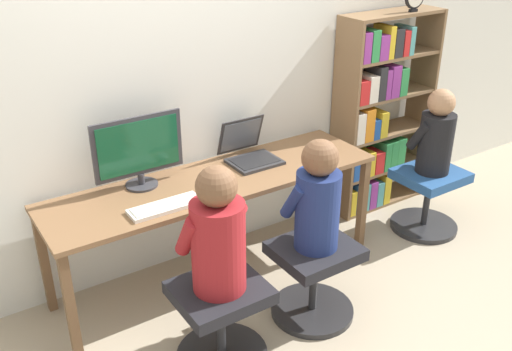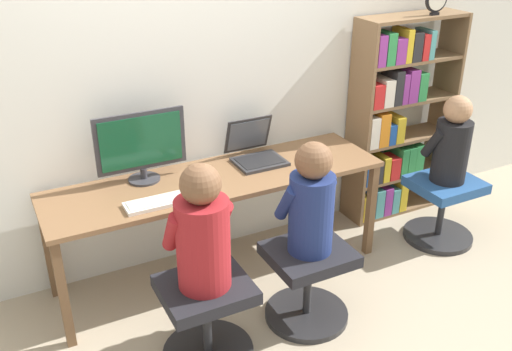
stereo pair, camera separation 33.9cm
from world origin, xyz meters
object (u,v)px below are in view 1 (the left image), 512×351
object	(u,v)px
person_at_laptop	(317,199)
office_chair_right	(314,276)
office_chair_left	(221,319)
person_at_monitor	(218,235)
person_near_shelf	(436,135)
laptop	(250,153)
desktop_monitor	(139,151)
keyboard	(165,206)
bookshelf	(376,118)
office_chair_side	(428,196)

from	to	relation	value
person_at_laptop	office_chair_right	bearing A→B (deg)	-90.00
office_chair_left	person_at_monitor	distance (m)	0.51
person_at_laptop	person_near_shelf	distance (m)	1.36
laptop	office_chair_left	xyz separation A→B (m)	(-0.69, -0.79, -0.50)
desktop_monitor	office_chair_right	distance (m)	1.25
office_chair_right	person_at_laptop	bearing A→B (deg)	90.00
desktop_monitor	person_at_laptop	bearing A→B (deg)	-49.31
office_chair_left	person_at_monitor	xyz separation A→B (m)	(0.00, 0.00, 0.51)
keyboard	person_near_shelf	size ratio (longest dim) A/B	0.67
laptop	person_at_monitor	bearing A→B (deg)	-131.44
keyboard	person_at_monitor	bearing A→B (deg)	-84.77
office_chair_left	bookshelf	xyz separation A→B (m)	(1.87, 0.84, 0.48)
keyboard	office_chair_right	distance (m)	0.95
office_chair_side	laptop	bearing A→B (deg)	160.52
laptop	bookshelf	bearing A→B (deg)	2.24
keyboard	office_chair_side	xyz separation A→B (m)	(2.01, -0.16, -0.45)
office_chair_right	bookshelf	bearing A→B (deg)	33.38
person_at_laptop	person_near_shelf	xyz separation A→B (m)	(1.32, 0.31, -0.02)
keyboard	office_chair_left	world-z (taller)	keyboard
office_chair_right	office_chair_left	bearing A→B (deg)	-177.34
person_near_shelf	bookshelf	bearing A→B (deg)	101.12
office_chair_side	person_near_shelf	xyz separation A→B (m)	(0.00, 0.00, 0.49)
office_chair_left	office_chair_side	bearing A→B (deg)	9.83
person_at_monitor	laptop	bearing A→B (deg)	48.56
office_chair_right	laptop	bearing A→B (deg)	86.30
laptop	keyboard	xyz separation A→B (m)	(-0.74, -0.29, -0.04)
office_chair_right	office_chair_side	size ratio (longest dim) A/B	1.00
desktop_monitor	office_chair_left	bearing A→B (deg)	-87.04
office_chair_left	person_at_laptop	size ratio (longest dim) A/B	0.76
office_chair_right	person_at_laptop	xyz separation A→B (m)	(0.00, 0.00, 0.51)
office_chair_side	keyboard	bearing A→B (deg)	175.34
laptop	bookshelf	distance (m)	1.18
keyboard	person_near_shelf	distance (m)	2.02
person_at_laptop	office_chair_side	bearing A→B (deg)	13.06
desktop_monitor	person_at_monitor	xyz separation A→B (m)	(0.04, -0.83, -0.16)
desktop_monitor	person_near_shelf	world-z (taller)	desktop_monitor
desktop_monitor	laptop	world-z (taller)	desktop_monitor
desktop_monitor	bookshelf	bearing A→B (deg)	0.07
person_at_monitor	office_chair_side	bearing A→B (deg)	9.70
bookshelf	office_chair_side	bearing A→B (deg)	-78.97
office_chair_left	office_chair_right	bearing A→B (deg)	2.66
person_at_monitor	office_chair_side	distance (m)	2.06
bookshelf	person_near_shelf	bearing A→B (deg)	-78.88
desktop_monitor	person_near_shelf	size ratio (longest dim) A/B	0.89
office_chair_left	office_chair_right	distance (m)	0.65
bookshelf	person_near_shelf	distance (m)	0.50
laptop	person_near_shelf	world-z (taller)	person_near_shelf
office_chair_right	person_at_laptop	distance (m)	0.51
office_chair_right	person_near_shelf	world-z (taller)	person_near_shelf
person_at_monitor	bookshelf	distance (m)	2.05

